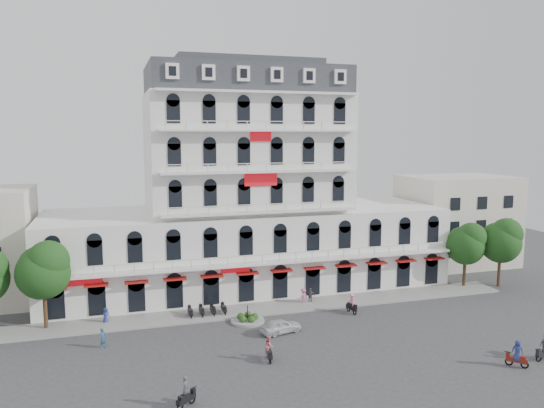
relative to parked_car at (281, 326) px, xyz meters
The scene contains 18 objects.
ground 2.66m from the parked_car, 70.99° to the right, with size 120.00×120.00×0.00m, color #38383A.
sidewalk 6.63m from the parked_car, 82.68° to the left, with size 53.00×4.00×0.16m, color gray.
main_building 18.15m from the parked_car, 86.90° to the left, with size 45.00×15.00×25.80m.
flank_building_east 35.89m from the parked_car, 29.65° to the left, with size 14.00×10.00×12.00m, color beige.
traffic_island 4.18m from the parked_car, 121.26° to the left, with size 3.20×3.20×1.60m.
parked_scooter_row 8.44m from the parked_car, 130.91° to the left, with size 4.40×1.80×1.10m, color black, non-canonical shape.
tree_west_inner 21.89m from the parked_car, 160.71° to the left, with size 4.76×4.76×8.25m.
tree_east_inner 26.41m from the parked_car, 16.84° to the left, with size 4.40×4.37×7.57m.
tree_east_outer 30.03m from the parked_car, 12.75° to the left, with size 4.65×4.65×8.05m.
parked_car is the anchor object (origin of this frame).
rider_west 14.44m from the parked_car, 133.20° to the right, with size 1.42×1.19×2.15m.
rider_southwest 5.95m from the parked_car, 116.89° to the right, with size 0.69×1.70×2.04m.
rider_east 19.20m from the parked_car, 38.22° to the right, with size 1.28×1.33×2.13m.
rider_center 8.87m from the parked_car, 19.79° to the left, with size 0.73×1.70×2.04m.
pedestrian_left 16.54m from the parked_car, 154.75° to the left, with size 0.75×0.49×1.53m, color navy.
pedestrian_mid 8.98m from the parked_car, 51.84° to the left, with size 0.95×0.40×1.63m, color #4F5056.
pedestrian_right 8.51m from the parked_car, 56.08° to the left, with size 1.07×0.62×1.66m, color #B96283.
pedestrian_far 15.20m from the parked_car, behind, with size 0.62×0.40×1.69m, color #28507A.
Camera 1 is at (-14.87, -40.74, 17.63)m, focal length 35.00 mm.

